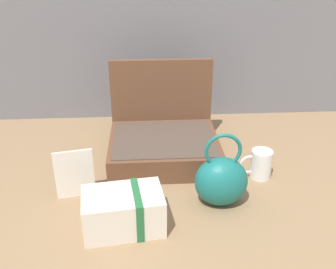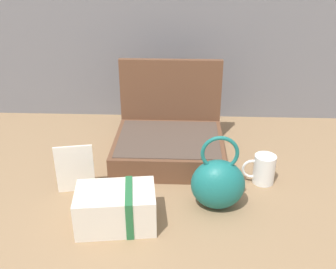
# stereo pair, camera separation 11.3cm
# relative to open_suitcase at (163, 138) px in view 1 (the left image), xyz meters

# --- Properties ---
(ground_plane) EXTENTS (6.00, 6.00, 0.00)m
(ground_plane) POSITION_rel_open_suitcase_xyz_m (0.01, -0.18, -0.07)
(ground_plane) COLOR #8C6D4C
(open_suitcase) EXTENTS (0.39, 0.35, 0.33)m
(open_suitcase) POSITION_rel_open_suitcase_xyz_m (0.00, 0.00, 0.00)
(open_suitcase) COLOR brown
(open_suitcase) RESTS_ON ground_plane
(teal_pouch_handbag) EXTENTS (0.16, 0.12, 0.24)m
(teal_pouch_handbag) POSITION_rel_open_suitcase_xyz_m (0.16, -0.31, 0.01)
(teal_pouch_handbag) COLOR #196B66
(teal_pouch_handbag) RESTS_ON ground_plane
(cream_toiletry_bag) EXTENTS (0.23, 0.17, 0.11)m
(cream_toiletry_bag) POSITION_rel_open_suitcase_xyz_m (-0.13, -0.41, -0.01)
(cream_toiletry_bag) COLOR silver
(cream_toiletry_bag) RESTS_ON ground_plane
(coffee_mug) EXTENTS (0.11, 0.07, 0.10)m
(coffee_mug) POSITION_rel_open_suitcase_xyz_m (0.32, -0.17, -0.02)
(coffee_mug) COLOR white
(coffee_mug) RESTS_ON ground_plane
(info_card_left) EXTENTS (0.12, 0.03, 0.16)m
(info_card_left) POSITION_rel_open_suitcase_xyz_m (-0.29, -0.25, 0.01)
(info_card_left) COLOR white
(info_card_left) RESTS_ON ground_plane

